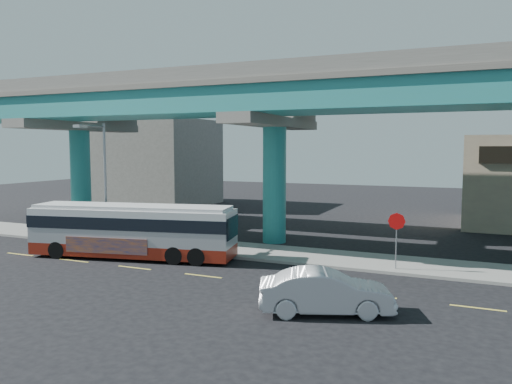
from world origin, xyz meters
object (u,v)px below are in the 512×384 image
at_px(sedan, 326,292).
at_px(street_lamp, 99,166).
at_px(parked_car, 60,223).
at_px(transit_bus, 133,229).
at_px(stop_sign, 397,228).

height_order(sedan, street_lamp, street_lamp).
relative_size(sedan, parked_car, 1.22).
xyz_separation_m(transit_bus, sedan, (12.35, -4.80, -0.81)).
bearing_deg(parked_car, transit_bus, -131.90).
height_order(sedan, parked_car, sedan).
xyz_separation_m(sedan, street_lamp, (-16.20, 6.64, 4.20)).
height_order(parked_car, stop_sign, stop_sign).
xyz_separation_m(street_lamp, stop_sign, (17.69, 0.73, -2.83)).
bearing_deg(transit_bus, street_lamp, 142.98).
bearing_deg(sedan, parked_car, 46.45).
relative_size(sedan, street_lamp, 0.70).
xyz_separation_m(transit_bus, stop_sign, (13.84, 2.57, 0.56)).
bearing_deg(parked_car, sedan, -130.79).
bearing_deg(sedan, street_lamp, 46.23).
height_order(transit_bus, sedan, transit_bus).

